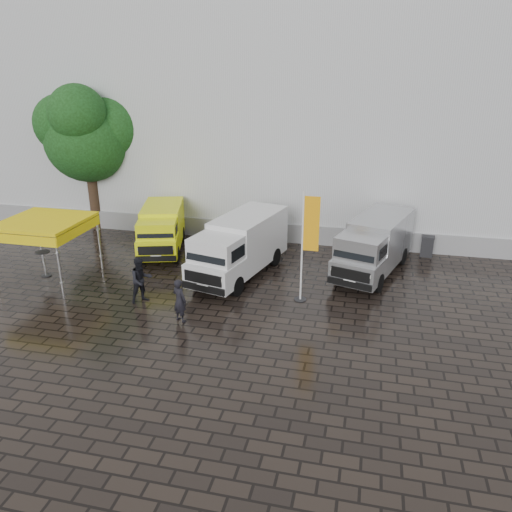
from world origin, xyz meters
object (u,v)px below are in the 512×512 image
at_px(van_silver, 374,247).
at_px(cocktail_table, 44,264).
at_px(van_white, 240,248).
at_px(wheelie_bin, 427,246).
at_px(person_front, 180,300).
at_px(person_tent, 141,280).
at_px(flagpole, 307,243).
at_px(van_yellow, 162,230).
at_px(canopy_tent, 43,224).

relative_size(van_silver, cocktail_table, 4.99).
bearing_deg(van_white, wheelie_bin, 41.65).
bearing_deg(cocktail_table, person_front, -19.13).
relative_size(person_front, person_tent, 0.89).
xyz_separation_m(flagpole, person_tent, (-6.30, -1.57, -1.53)).
height_order(van_silver, cocktail_table, van_silver).
relative_size(van_yellow, canopy_tent, 1.47).
height_order(van_silver, canopy_tent, canopy_tent).
distance_m(canopy_tent, person_tent, 5.25).
bearing_deg(van_silver, person_tent, -132.62).
xyz_separation_m(van_white, person_tent, (-3.10, -3.45, -0.37)).
bearing_deg(person_front, person_tent, -5.20).
relative_size(van_white, van_silver, 1.04).
xyz_separation_m(van_silver, person_front, (-6.83, -6.27, -0.42)).
relative_size(van_silver, flagpole, 1.30).
bearing_deg(wheelie_bin, flagpole, -122.63).
bearing_deg(cocktail_table, van_white, 13.72).
distance_m(van_yellow, cocktail_table, 5.69).
height_order(canopy_tent, cocktail_table, canopy_tent).
xyz_separation_m(van_silver, cocktail_table, (-14.24, -3.69, -0.68)).
distance_m(person_front, person_tent, 2.38).
height_order(canopy_tent, wheelie_bin, canopy_tent).
height_order(van_yellow, van_white, van_white).
xyz_separation_m(flagpole, person_front, (-4.24, -2.75, -1.63)).
bearing_deg(person_tent, flagpole, -34.12).
height_order(van_yellow, wheelie_bin, van_yellow).
bearing_deg(flagpole, cocktail_table, -179.10).
bearing_deg(cocktail_table, canopy_tent, -29.72).
xyz_separation_m(van_silver, canopy_tent, (-13.75, -3.97, 1.31)).
xyz_separation_m(van_yellow, cocktail_table, (-3.86, -4.13, -0.54)).
distance_m(van_yellow, canopy_tent, 5.74).
bearing_deg(wheelie_bin, cocktail_table, -152.25).
height_order(wheelie_bin, person_front, person_front).
distance_m(canopy_tent, cocktail_table, 2.07).
height_order(van_silver, wheelie_bin, van_silver).
relative_size(van_white, canopy_tent, 1.82).
xyz_separation_m(van_silver, flagpole, (-2.59, -3.51, 1.21)).
relative_size(canopy_tent, wheelie_bin, 3.23).
relative_size(canopy_tent, person_tent, 1.76).
distance_m(canopy_tent, wheelie_bin, 17.81).
bearing_deg(person_front, van_white, -77.98).
relative_size(van_yellow, flagpole, 1.08).
height_order(wheelie_bin, person_tent, person_tent).
distance_m(van_white, flagpole, 3.89).
bearing_deg(van_yellow, flagpole, -43.29).
xyz_separation_m(canopy_tent, cocktail_table, (-0.49, 0.28, -1.99)).
distance_m(van_silver, cocktail_table, 14.72).
distance_m(cocktail_table, person_tent, 5.53).
xyz_separation_m(van_yellow, wheelie_bin, (12.95, 2.39, -0.61)).
xyz_separation_m(van_yellow, flagpole, (7.78, -3.95, 1.34)).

